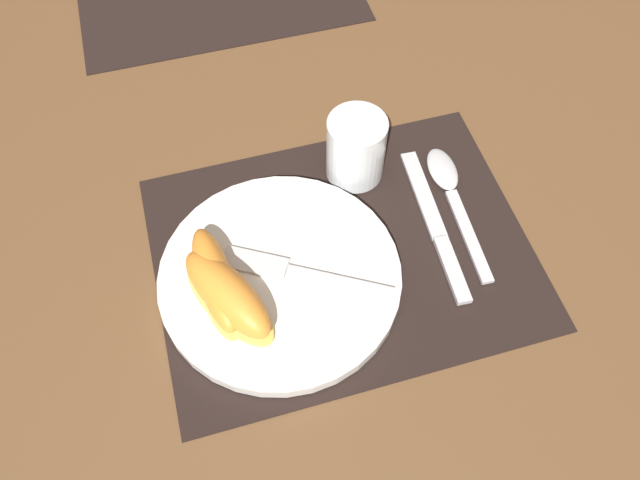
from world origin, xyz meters
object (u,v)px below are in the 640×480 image
(spoon, at_px, (449,186))
(fork, at_px, (294,272))
(knife, at_px, (436,227))
(citrus_wedge_0, at_px, (216,280))
(juice_glass, at_px, (356,151))
(plate, at_px, (280,277))
(citrus_wedge_1, at_px, (228,295))

(spoon, relative_size, fork, 1.11)
(knife, height_order, citrus_wedge_0, citrus_wedge_0)
(spoon, bearing_deg, knife, -126.28)
(juice_glass, relative_size, fork, 0.49)
(plate, height_order, citrus_wedge_0, citrus_wedge_0)
(citrus_wedge_0, distance_m, citrus_wedge_1, 0.02)
(plate, relative_size, knife, 1.24)
(citrus_wedge_0, bearing_deg, spoon, 12.59)
(juice_glass, xyz_separation_m, knife, (0.07, -0.11, -0.04))
(juice_glass, height_order, citrus_wedge_0, juice_glass)
(juice_glass, xyz_separation_m, fork, (-0.11, -0.13, -0.02))
(citrus_wedge_0, relative_size, citrus_wedge_1, 0.97)
(plate, xyz_separation_m, spoon, (0.23, 0.07, -0.00))
(juice_glass, distance_m, citrus_wedge_0, 0.23)
(juice_glass, bearing_deg, spoon, -29.10)
(knife, xyz_separation_m, spoon, (0.04, 0.05, 0.00))
(knife, bearing_deg, spoon, 53.72)
(plate, height_order, knife, plate)
(plate, xyz_separation_m, knife, (0.19, 0.02, -0.01))
(knife, relative_size, spoon, 1.10)
(knife, xyz_separation_m, citrus_wedge_1, (-0.25, -0.04, 0.03))
(juice_glass, bearing_deg, fork, -130.67)
(citrus_wedge_1, bearing_deg, spoon, 16.97)
(plate, distance_m, citrus_wedge_0, 0.07)
(citrus_wedge_1, bearing_deg, juice_glass, 38.08)
(juice_glass, bearing_deg, citrus_wedge_0, -147.49)
(spoon, bearing_deg, citrus_wedge_0, -167.41)
(plate, xyz_separation_m, citrus_wedge_1, (-0.06, -0.02, 0.03))
(spoon, relative_size, citrus_wedge_0, 1.42)
(plate, xyz_separation_m, juice_glass, (0.12, 0.12, 0.03))
(knife, bearing_deg, fork, -173.02)
(spoon, distance_m, citrus_wedge_1, 0.30)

